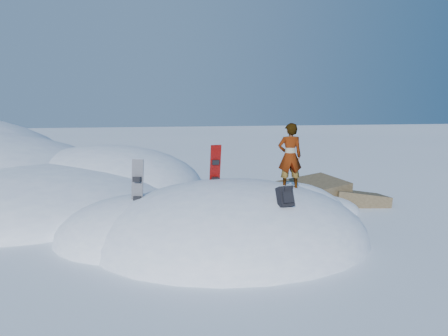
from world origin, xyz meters
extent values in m
plane|color=white|center=(0.00, 0.00, 0.00)|extent=(120.00, 120.00, 0.00)
ellipsoid|color=white|center=(0.00, 0.00, 0.00)|extent=(7.00, 6.00, 3.00)
ellipsoid|color=white|center=(-2.20, 0.60, 0.00)|extent=(4.40, 4.00, 2.20)
ellipsoid|color=white|center=(1.80, 0.80, 0.00)|extent=(3.60, 3.20, 2.50)
ellipsoid|color=white|center=(-6.00, 5.00, 0.00)|extent=(10.00, 9.00, 2.80)
ellipsoid|color=white|center=(-3.50, 7.50, 0.00)|extent=(8.00, 8.00, 3.60)
ellipsoid|color=white|center=(-5.50, 4.00, 0.00)|extent=(6.00, 5.00, 1.80)
cube|color=brown|center=(3.60, 3.40, 0.10)|extent=(2.82, 2.41, 1.62)
cube|color=brown|center=(5.20, 3.00, -0.10)|extent=(2.16, 1.80, 1.33)
cube|color=brown|center=(4.20, 4.60, 0.00)|extent=(2.08, 2.01, 1.10)
ellipsoid|color=white|center=(3.20, 2.40, 0.00)|extent=(3.20, 2.40, 1.00)
cube|color=red|center=(-0.30, 0.65, 1.61)|extent=(0.32, 0.28, 1.51)
cube|color=black|center=(-0.30, 0.59, 1.92)|extent=(0.20, 0.14, 0.13)
cube|color=black|center=(-0.30, 0.59, 1.46)|extent=(0.20, 0.14, 0.13)
cube|color=black|center=(-2.32, 0.30, 1.27)|extent=(0.36, 0.32, 1.59)
cube|color=black|center=(-2.32, 0.23, 1.59)|extent=(0.23, 0.19, 0.14)
cube|color=black|center=(-2.32, 0.23, 1.11)|extent=(0.23, 0.19, 0.14)
cube|color=black|center=(0.81, -1.61, 1.40)|extent=(0.37, 0.41, 0.49)
cube|color=black|center=(0.81, -1.75, 1.42)|extent=(0.24, 0.21, 0.27)
cylinder|color=black|center=(0.71, -1.73, 1.51)|extent=(0.04, 0.18, 0.33)
cylinder|color=black|center=(0.91, -1.73, 1.51)|extent=(0.04, 0.18, 0.33)
cube|color=black|center=(-2.14, -1.74, 0.09)|extent=(0.66, 0.51, 0.17)
cube|color=black|center=(-1.87, -1.56, 0.17)|extent=(0.39, 0.34, 0.11)
imported|color=slate|center=(1.44, -0.21, 2.12)|extent=(0.65, 0.46, 1.66)
camera|label=1|loc=(-2.50, -10.44, 3.37)|focal=35.00mm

